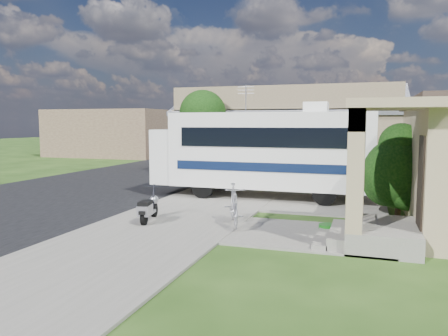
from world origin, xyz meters
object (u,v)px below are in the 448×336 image
(shrub, at_px, (402,170))
(pickup_truck, at_px, (191,156))
(motorhome, at_px, (264,150))
(scooter, at_px, (148,208))
(van, at_px, (218,149))
(bicycle, at_px, (234,207))
(garden_hose, at_px, (327,229))

(shrub, relative_size, pickup_truck, 0.49)
(motorhome, distance_m, scooter, 5.99)
(van, bearing_deg, shrub, -51.10)
(bicycle, xyz_separation_m, garden_hose, (2.53, 0.15, -0.47))
(shrub, xyz_separation_m, scooter, (-6.92, -3.09, -1.03))
(pickup_truck, bearing_deg, shrub, 136.60)
(motorhome, distance_m, van, 17.09)
(scooter, bearing_deg, motorhome, 56.47)
(shrub, bearing_deg, van, 124.08)
(bicycle, bearing_deg, shrub, 9.85)
(motorhome, height_order, garden_hose, motorhome)
(bicycle, bearing_deg, garden_hose, -18.09)
(pickup_truck, height_order, van, van)
(scooter, relative_size, van, 0.26)
(bicycle, bearing_deg, van, 88.81)
(scooter, distance_m, garden_hose, 5.02)
(pickup_truck, height_order, garden_hose, pickup_truck)
(scooter, bearing_deg, van, 91.80)
(motorhome, bearing_deg, shrub, -25.70)
(motorhome, xyz_separation_m, van, (-7.24, 15.45, -0.99))
(shrub, distance_m, scooter, 7.65)
(motorhome, distance_m, shrub, 5.32)
(motorhome, height_order, bicycle, motorhome)
(scooter, height_order, pickup_truck, pickup_truck)
(van, bearing_deg, motorhome, -60.05)
(garden_hose, bearing_deg, van, 116.37)
(bicycle, relative_size, garden_hose, 4.21)
(bicycle, bearing_deg, motorhome, 72.14)
(motorhome, distance_m, pickup_truck, 11.09)
(motorhome, height_order, van, motorhome)
(motorhome, height_order, shrub, motorhome)
(shrub, relative_size, scooter, 1.92)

